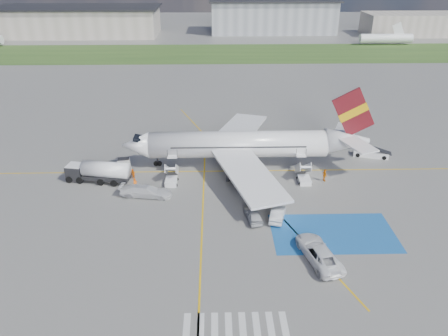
{
  "coord_description": "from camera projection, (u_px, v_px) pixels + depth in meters",
  "views": [
    {
      "loc": [
        -3.44,
        -45.06,
        28.8
      ],
      "look_at": [
        -2.24,
        5.97,
        3.5
      ],
      "focal_mm": 35.0,
      "sensor_mm": 36.0,
      "label": 1
    }
  ],
  "objects": [
    {
      "name": "airstairs_aft",
      "position": [
        304.0,
        177.0,
        60.94
      ],
      "size": [
        1.9,
        5.2,
        3.6
      ],
      "color": "white",
      "rests_on": "ground"
    },
    {
      "name": "belt_loader",
      "position": [
        371.0,
        154.0,
        68.4
      ],
      "size": [
        5.84,
        3.3,
        1.68
      ],
      "rotation": [
        0.0,
        0.0,
        -0.28
      ],
      "color": "white",
      "rests_on": "ground"
    },
    {
      "name": "airliner",
      "position": [
        248.0,
        144.0,
        64.29
      ],
      "size": [
        36.81,
        32.95,
        11.92
      ],
      "color": "white",
      "rests_on": "ground"
    },
    {
      "name": "fuel_tanker",
      "position": [
        99.0,
        173.0,
        60.55
      ],
      "size": [
        9.15,
        3.97,
        3.03
      ],
      "rotation": [
        0.0,
        0.0,
        -0.18
      ],
      "color": "black",
      "rests_on": "ground"
    },
    {
      "name": "crew_fwd",
      "position": [
        135.0,
        185.0,
        58.35
      ],
      "size": [
        0.75,
        0.78,
        1.8
      ],
      "primitive_type": "imported",
      "rotation": [
        0.0,
        0.0,
        0.86
      ],
      "color": "orange",
      "rests_on": "ground"
    },
    {
      "name": "ground",
      "position": [
        244.0,
        215.0,
        53.23
      ],
      "size": [
        400.0,
        400.0,
        0.0
      ],
      "primitive_type": "plane",
      "color": "#60605E",
      "rests_on": "ground"
    },
    {
      "name": "taxiway_line_main",
      "position": [
        238.0,
        171.0,
        63.97
      ],
      "size": [
        120.0,
        0.2,
        0.01
      ],
      "primitive_type": "cube",
      "color": "gold",
      "rests_on": "ground"
    },
    {
      "name": "airstairs_fwd",
      "position": [
        171.0,
        178.0,
        60.55
      ],
      "size": [
        1.9,
        5.2,
        3.6
      ],
      "color": "white",
      "rests_on": "ground"
    },
    {
      "name": "van_white_a",
      "position": [
        319.0,
        251.0,
        45.15
      ],
      "size": [
        3.92,
        6.21,
        2.16
      ],
      "primitive_type": "imported",
      "rotation": [
        0.0,
        0.0,
        3.38
      ],
      "color": "white",
      "rests_on": "ground"
    },
    {
      "name": "crew_nose",
      "position": [
        133.0,
        174.0,
        61.38
      ],
      "size": [
        0.94,
        0.93,
        1.53
      ],
      "primitive_type": "imported",
      "rotation": [
        0.0,
        0.0,
        -0.77
      ],
      "color": "orange",
      "rests_on": "ground"
    },
    {
      "name": "terminal_west",
      "position": [
        78.0,
        22.0,
        166.3
      ],
      "size": [
        60.0,
        22.0,
        10.0
      ],
      "primitive_type": "cube",
      "color": "#9F9689",
      "rests_on": "ground"
    },
    {
      "name": "crosswalk",
      "position": [
        236.0,
        330.0,
        37.06
      ],
      "size": [
        9.0,
        4.0,
        0.01
      ],
      "color": "silver",
      "rests_on": "ground"
    },
    {
      "name": "terminal_centre",
      "position": [
        273.0,
        17.0,
        171.91
      ],
      "size": [
        48.0,
        18.0,
        12.0
      ],
      "primitive_type": "cube",
      "color": "gray",
      "rests_on": "ground"
    },
    {
      "name": "gpu_cart",
      "position": [
        124.0,
        164.0,
        64.66
      ],
      "size": [
        1.94,
        1.39,
        1.5
      ],
      "rotation": [
        0.0,
        0.0,
        0.14
      ],
      "color": "white",
      "rests_on": "ground"
    },
    {
      "name": "car_silver_b",
      "position": [
        278.0,
        213.0,
        52.25
      ],
      "size": [
        2.67,
        4.59,
        1.43
      ],
      "primitive_type": "imported",
      "rotation": [
        0.0,
        0.0,
        2.86
      ],
      "color": "#AEB0B5",
      "rests_on": "ground"
    },
    {
      "name": "crew_aft",
      "position": [
        325.0,
        175.0,
        60.77
      ],
      "size": [
        0.74,
        1.15,
        1.82
      ],
      "primitive_type": "imported",
      "rotation": [
        0.0,
        0.0,
        1.87
      ],
      "color": "orange",
      "rests_on": "ground"
    },
    {
      "name": "taxiway_line_cross",
      "position": [
        201.0,
        269.0,
        44.16
      ],
      "size": [
        0.2,
        60.0,
        0.01
      ],
      "primitive_type": "cube",
      "color": "gold",
      "rests_on": "ground"
    },
    {
      "name": "car_silver_a",
      "position": [
        253.0,
        215.0,
        51.99
      ],
      "size": [
        2.23,
        4.25,
        1.38
      ],
      "primitive_type": "imported",
      "rotation": [
        0.0,
        0.0,
        3.3
      ],
      "color": "#A9ABB0",
      "rests_on": "ground"
    },
    {
      "name": "van_white_b",
      "position": [
        146.0,
        190.0,
        56.91
      ],
      "size": [
        5.38,
        2.79,
        2.01
      ],
      "primitive_type": "imported",
      "rotation": [
        0.0,
        0.0,
        1.43
      ],
      "color": "silver",
      "rests_on": "ground"
    },
    {
      "name": "taxiway_line_diag",
      "position": [
        238.0,
        171.0,
        63.97
      ],
      "size": [
        20.71,
        56.45,
        0.01
      ],
      "primitive_type": "cube",
      "rotation": [
        0.0,
        0.0,
        0.35
      ],
      "color": "gold",
      "rests_on": "ground"
    },
    {
      "name": "staging_box",
      "position": [
        333.0,
        233.0,
        49.85
      ],
      "size": [
        14.0,
        8.0,
        0.01
      ],
      "primitive_type": "cube",
      "color": "#19549A",
      "rests_on": "ground"
    },
    {
      "name": "grass_strip",
      "position": [
        224.0,
        53.0,
        138.32
      ],
      "size": [
        400.0,
        30.0,
        0.01
      ],
      "primitive_type": "cube",
      "color": "#2D4C1E",
      "rests_on": "ground"
    },
    {
      "name": "terminal_east",
      "position": [
        417.0,
        24.0,
        167.69
      ],
      "size": [
        40.0,
        16.0,
        8.0
      ],
      "primitive_type": "cube",
      "color": "#9F9689",
      "rests_on": "ground"
    }
  ]
}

